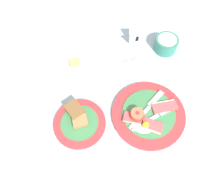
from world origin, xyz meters
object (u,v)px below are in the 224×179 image
number_card (137,37)px  sugar_cup (166,44)px  teaspoon_by_saucer (134,61)px  teaspoon_near_cup (139,64)px  butter_dish (76,65)px  breakfast_plate (148,114)px  bread_plate (79,121)px

number_card → sugar_cup: bearing=-16.0°
teaspoon_by_saucer → teaspoon_near_cup: same height
sugar_cup → number_card: size_ratio=1.24×
number_card → butter_dish: bearing=-154.7°
sugar_cup → butter_dish: (-0.37, -0.06, -0.02)m
sugar_cup → butter_dish: 0.37m
sugar_cup → butter_dish: size_ratio=0.83×
teaspoon_by_saucer → teaspoon_near_cup: size_ratio=1.01×
number_card → teaspoon_near_cup: 0.12m
butter_dish → teaspoon_near_cup: bearing=-3.6°
teaspoon_by_saucer → teaspoon_near_cup: (0.02, -0.02, 0.00)m
butter_dish → number_card: size_ratio=1.50×
breakfast_plate → teaspoon_near_cup: 0.22m
teaspoon_near_cup → breakfast_plate: bearing=105.0°
breakfast_plate → butter_dish: (-0.25, 0.23, -0.00)m
breakfast_plate → bread_plate: bread_plate is taller
breakfast_plate → bread_plate: 0.24m
butter_dish → number_card: bearing=21.4°
bread_plate → butter_dish: (-0.01, 0.24, -0.00)m
teaspoon_near_cup → teaspoon_by_saucer: bearing=-29.7°
breakfast_plate → butter_dish: 0.34m
sugar_cup → teaspoon_by_saucer: size_ratio=0.47×
butter_dish → number_card: (0.25, 0.10, 0.03)m
breakfast_plate → teaspoon_by_saucer: bearing=94.5°
breakfast_plate → butter_dish: breakfast_plate is taller
breakfast_plate → number_card: 0.33m
number_card → teaspoon_near_cup: (-0.00, -0.12, -0.03)m
number_card → breakfast_plate: bearing=-86.8°
teaspoon_by_saucer → teaspoon_near_cup: bearing=-53.3°
breakfast_plate → bread_plate: (-0.24, -0.00, 0.00)m
bread_plate → number_card: number_card is taller
butter_dish → bread_plate: bearing=-86.9°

